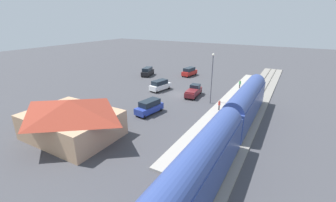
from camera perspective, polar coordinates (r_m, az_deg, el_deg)
name	(u,v)px	position (r m, az deg, el deg)	size (l,w,h in m)	color
ground_plane	(179,94)	(45.60, 2.69, 1.65)	(200.00, 200.00, 0.00)	#424247
railway_track	(251,107)	(41.58, 20.15, -1.32)	(4.80, 70.00, 0.30)	gray
platform	(228,102)	(42.27, 14.86, -0.31)	(3.20, 46.00, 0.30)	#A8A399
passenger_train	(230,124)	(27.27, 15.29, -5.69)	(2.93, 34.81, 4.98)	#33478C
station_building	(71,118)	(31.07, -23.12, -3.93)	(11.92, 9.01, 5.00)	tan
pedestrian_on_platform	(219,104)	(37.63, 12.75, -0.83)	(0.36, 0.36, 1.71)	#333338
pedestrian_waiting_far	(240,84)	(50.91, 17.62, 4.19)	(0.36, 0.36, 1.71)	#333338
suv_white	(160,85)	(47.93, -2.01, 4.02)	(2.90, 5.19, 2.22)	white
suv_red	(189,72)	(60.72, 5.39, 7.37)	(2.56, 5.11, 2.22)	red
suv_blue	(149,107)	(36.23, -4.71, -1.43)	(2.68, 5.14, 2.22)	#283D9E
pickup_maroon	(194,91)	(44.58, 6.46, 2.50)	(2.48, 5.57, 2.14)	maroon
suv_black	(148,71)	(60.87, -5.17, 7.41)	(3.08, 5.23, 2.22)	black
light_pole_near_platform	(212,73)	(39.99, 11.02, 6.83)	(0.44, 0.44, 8.87)	#515156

